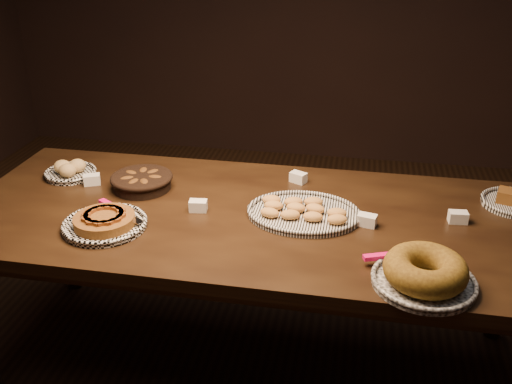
% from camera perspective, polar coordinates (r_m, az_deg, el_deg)
% --- Properties ---
extents(ground, '(5.00, 5.00, 0.00)m').
position_cam_1_polar(ground, '(2.70, 0.08, -16.34)').
color(ground, black).
rests_on(ground, ground).
extents(buffet_table, '(2.40, 1.00, 0.75)m').
position_cam_1_polar(buffet_table, '(2.30, 0.09, -3.78)').
color(buffet_table, black).
rests_on(buffet_table, ground).
extents(apple_tart_plate, '(0.32, 0.32, 0.06)m').
position_cam_1_polar(apple_tart_plate, '(2.23, -14.88, -2.92)').
color(apple_tart_plate, white).
rests_on(apple_tart_plate, buffet_table).
extents(madeleine_platter, '(0.44, 0.36, 0.05)m').
position_cam_1_polar(madeleine_platter, '(2.25, 4.69, -1.98)').
color(madeleine_platter, black).
rests_on(madeleine_platter, buffet_table).
extents(bundt_cake_plate, '(0.36, 0.35, 0.10)m').
position_cam_1_polar(bundt_cake_plate, '(1.90, 16.50, -7.78)').
color(bundt_cake_plate, black).
rests_on(bundt_cake_plate, buffet_table).
extents(croissant_basket, '(0.27, 0.27, 0.07)m').
position_cam_1_polar(croissant_basket, '(2.51, -11.35, 1.15)').
color(croissant_basket, black).
rests_on(croissant_basket, buffet_table).
extents(bread_roll_plate, '(0.23, 0.23, 0.07)m').
position_cam_1_polar(bread_roll_plate, '(2.72, -18.11, 2.05)').
color(bread_roll_plate, white).
rests_on(bread_roll_plate, buffet_table).
extents(tent_cards, '(1.62, 0.41, 0.04)m').
position_cam_1_polar(tent_cards, '(2.33, 2.14, -0.69)').
color(tent_cards, white).
rests_on(tent_cards, buffet_table).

